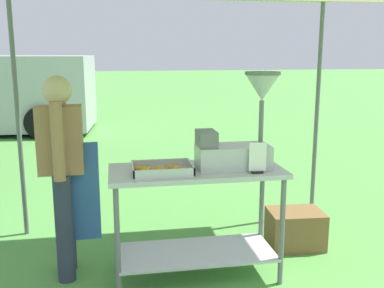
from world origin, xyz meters
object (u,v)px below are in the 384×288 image
donut_fryer (240,133)px  supply_crate (295,229)px  donut_tray (162,171)px  vendor (63,167)px  menu_sign (258,160)px  donut_cart (196,201)px

donut_fryer → supply_crate: donut_fryer is taller
donut_tray → supply_crate: bearing=20.5°
donut_tray → vendor: bearing=158.2°
donut_tray → menu_sign: size_ratio=1.92×
menu_sign → supply_crate: menu_sign is taller
donut_cart → donut_tray: size_ratio=3.03×
menu_sign → supply_crate: size_ratio=0.45×
menu_sign → vendor: 1.50m
donut_cart → menu_sign: 0.59m
menu_sign → donut_cart: bearing=155.0°
supply_crate → donut_fryer: bearing=-148.3°
donut_tray → menu_sign: (0.70, -0.11, 0.08)m
donut_tray → vendor: vendor is taller
donut_tray → vendor: 0.80m
donut_cart → donut_tray: bearing=-162.8°
vendor → donut_tray: bearing=-21.8°
menu_sign → donut_fryer: bearing=116.2°
donut_tray → supply_crate: 1.56m
donut_cart → donut_fryer: (0.34, -0.02, 0.53)m
vendor → supply_crate: (2.03, 0.18, -0.73)m
vendor → donut_fryer: bearing=-9.6°
vendor → supply_crate: size_ratio=3.13×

